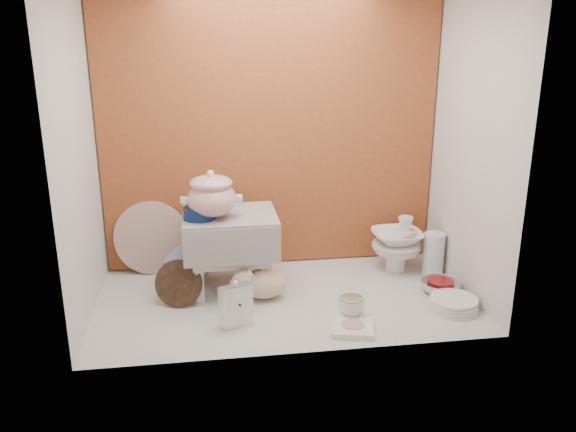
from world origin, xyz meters
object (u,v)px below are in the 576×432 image
crystal_bowl (440,287)px  porcelain_tower (396,244)px  soup_tureen (211,194)px  floral_platter (151,238)px  plush_pig (264,283)px  gold_rim_teacup (351,306)px  dinner_plate_stack (454,303)px  step_stool (231,252)px  blue_white_vase (187,257)px  mantel_clock (236,304)px

crystal_bowl → porcelain_tower: (-0.13, 0.31, 0.12)m
soup_tureen → floral_platter: size_ratio=0.70×
soup_tureen → plush_pig: size_ratio=0.99×
gold_rim_teacup → crystal_bowl: gold_rim_teacup is taller
dinner_plate_stack → plush_pig: bearing=164.1°
step_stool → blue_white_vase: bearing=149.3°
step_stool → mantel_clock: 0.41m
plush_pig → crystal_bowl: plush_pig is taller
soup_tureen → mantel_clock: bearing=-76.7°
dinner_plate_stack → crystal_bowl: 0.18m
step_stool → porcelain_tower: 0.90m
floral_platter → gold_rim_teacup: (0.93, -0.67, -0.14)m
soup_tureen → gold_rim_teacup: size_ratio=2.36×
blue_white_vase → dinner_plate_stack: 1.34m
soup_tureen → gold_rim_teacup: 0.83m
soup_tureen → floral_platter: soup_tureen is taller
step_stool → dinner_plate_stack: (1.02, -0.39, -0.17)m
mantel_clock → plush_pig: mantel_clock is taller
mantel_clock → gold_rim_teacup: bearing=-23.6°
blue_white_vase → porcelain_tower: 1.12m
plush_pig → crystal_bowl: size_ratio=1.40×
blue_white_vase → floral_platter: bearing=142.4°
floral_platter → mantel_clock: size_ratio=1.85×
blue_white_vase → mantel_clock: 0.57m
mantel_clock → plush_pig: 0.30m
floral_platter → mantel_clock: 0.79m
floral_platter → dinner_plate_stack: 1.58m
step_stool → floral_platter: bearing=145.9°
gold_rim_teacup → porcelain_tower: porcelain_tower is taller
soup_tureen → dinner_plate_stack: 1.25m
step_stool → dinner_plate_stack: step_stool is taller
mantel_clock → crystal_bowl: 1.05m
crystal_bowl → porcelain_tower: porcelain_tower is taller
floral_platter → crystal_bowl: floral_platter is taller
gold_rim_teacup → porcelain_tower: 0.63m
mantel_clock → gold_rim_teacup: (0.52, 0.00, -0.05)m
step_stool → porcelain_tower: size_ratio=1.48×
floral_platter → dinner_plate_stack: size_ratio=1.69×
plush_pig → porcelain_tower: 0.79m
gold_rim_teacup → dinner_plate_stack: 0.50m
plush_pig → crystal_bowl: 0.88m
soup_tureen → floral_platter: 0.56m
step_stool → mantel_clock: (-0.00, -0.40, -0.09)m
plush_pig → porcelain_tower: bearing=25.7°
floral_platter → blue_white_vase: 0.25m
soup_tureen → dinner_plate_stack: soup_tureen is taller
step_stool → soup_tureen: 0.33m
soup_tureen → crystal_bowl: 1.22m
gold_rim_teacup → dinner_plate_stack: bearing=1.0°
blue_white_vase → crystal_bowl: (1.24, -0.33, -0.10)m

